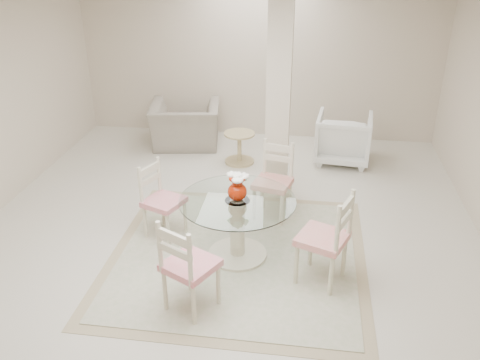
# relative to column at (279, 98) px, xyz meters

# --- Properties ---
(ground) EXTENTS (7.00, 7.00, 0.00)m
(ground) POSITION_rel_column_xyz_m (-0.50, -1.30, -1.35)
(ground) COLOR beige
(ground) RESTS_ON ground
(room_shell) EXTENTS (6.02, 7.02, 2.71)m
(room_shell) POSITION_rel_column_xyz_m (-0.50, -1.30, 0.51)
(room_shell) COLOR beige
(room_shell) RESTS_ON ground
(column) EXTENTS (0.30, 0.30, 2.70)m
(column) POSITION_rel_column_xyz_m (0.00, 0.00, 0.00)
(column) COLOR beige
(column) RESTS_ON ground
(area_rug) EXTENTS (2.82, 2.82, 0.02)m
(area_rug) POSITION_rel_column_xyz_m (-0.30, -1.58, -1.34)
(area_rug) COLOR tan
(area_rug) RESTS_ON ground
(dining_table) EXTENTS (1.24, 1.24, 0.71)m
(dining_table) POSITION_rel_column_xyz_m (-0.30, -1.58, -0.99)
(dining_table) COLOR beige
(dining_table) RESTS_ON ground
(red_vase) EXTENTS (0.24, 0.22, 0.31)m
(red_vase) POSITION_rel_column_xyz_m (-0.30, -1.59, -0.48)
(red_vase) COLOR #9D1C04
(red_vase) RESTS_ON dining_table
(dining_chair_east) EXTENTS (0.59, 0.59, 1.13)m
(dining_chair_east) POSITION_rel_column_xyz_m (0.67, -1.92, -0.75)
(dining_chair_east) COLOR beige
(dining_chair_east) RESTS_ON ground
(dining_chair_north) EXTENTS (0.52, 0.52, 1.07)m
(dining_chair_north) POSITION_rel_column_xyz_m (0.02, -0.62, -0.79)
(dining_chair_north) COLOR beige
(dining_chair_north) RESTS_ON ground
(dining_chair_west) EXTENTS (0.53, 0.53, 1.01)m
(dining_chair_west) POSITION_rel_column_xyz_m (-1.26, -1.25, -0.82)
(dining_chair_west) COLOR beige
(dining_chair_west) RESTS_ON ground
(dining_chair_south) EXTENTS (0.59, 0.59, 1.09)m
(dining_chair_south) POSITION_rel_column_xyz_m (-0.64, -2.55, -0.78)
(dining_chair_south) COLOR beige
(dining_chair_south) RESTS_ON ground
(recliner_taupe) EXTENTS (1.25, 1.13, 0.72)m
(recliner_taupe) POSITION_rel_column_xyz_m (-1.62, 1.50, -0.99)
(recliner_taupe) COLOR gray
(recliner_taupe) RESTS_ON ground
(armchair_white) EXTENTS (0.89, 0.91, 0.76)m
(armchair_white) POSITION_rel_column_xyz_m (0.94, 1.22, -0.97)
(armchair_white) COLOR white
(armchair_white) RESTS_ON ground
(side_table) EXTENTS (0.47, 0.47, 0.49)m
(side_table) POSITION_rel_column_xyz_m (-0.64, 0.93, -1.12)
(side_table) COLOR tan
(side_table) RESTS_ON ground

